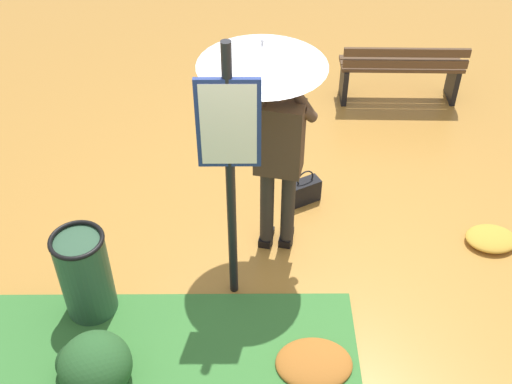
# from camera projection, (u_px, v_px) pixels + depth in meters

# --- Properties ---
(ground_plane) EXTENTS (18.00, 18.00, 0.00)m
(ground_plane) POSITION_uv_depth(u_px,v_px,m) (287.00, 255.00, 5.69)
(ground_plane) COLOR #B27A33
(person_with_umbrella) EXTENTS (0.96, 0.96, 2.04)m
(person_with_umbrella) POSITION_uv_depth(u_px,v_px,m) (270.00, 99.00, 4.78)
(person_with_umbrella) COLOR #2D2823
(person_with_umbrella) RESTS_ON ground_plane
(info_sign_post) EXTENTS (0.44, 0.07, 2.30)m
(info_sign_post) POSITION_uv_depth(u_px,v_px,m) (230.00, 154.00, 4.44)
(info_sign_post) COLOR black
(info_sign_post) RESTS_ON ground_plane
(handbag) EXTENTS (0.33, 0.26, 0.37)m
(handbag) POSITION_uv_depth(u_px,v_px,m) (305.00, 191.00, 6.16)
(handbag) COLOR black
(handbag) RESTS_ON ground_plane
(park_bench) EXTENTS (1.40, 0.39, 0.75)m
(park_bench) POSITION_uv_depth(u_px,v_px,m) (401.00, 70.00, 7.35)
(park_bench) COLOR black
(park_bench) RESTS_ON ground_plane
(trash_bin) EXTENTS (0.42, 0.42, 0.83)m
(trash_bin) POSITION_uv_depth(u_px,v_px,m) (86.00, 276.00, 4.94)
(trash_bin) COLOR #2D5138
(trash_bin) RESTS_ON ground_plane
(shrub_cluster) EXTENTS (0.58, 0.53, 0.47)m
(shrub_cluster) POSITION_uv_depth(u_px,v_px,m) (92.00, 365.00, 4.57)
(shrub_cluster) COLOR #285628
(shrub_cluster) RESTS_ON ground_plane
(leaf_pile_near_person) EXTENTS (0.46, 0.37, 0.10)m
(leaf_pile_near_person) POSITION_uv_depth(u_px,v_px,m) (491.00, 239.00, 5.77)
(leaf_pile_near_person) COLOR gold
(leaf_pile_near_person) RESTS_ON ground_plane
(leaf_pile_by_bench) EXTENTS (0.58, 0.46, 0.13)m
(leaf_pile_by_bench) POSITION_uv_depth(u_px,v_px,m) (314.00, 364.00, 4.76)
(leaf_pile_by_bench) COLOR #A86023
(leaf_pile_by_bench) RESTS_ON ground_plane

